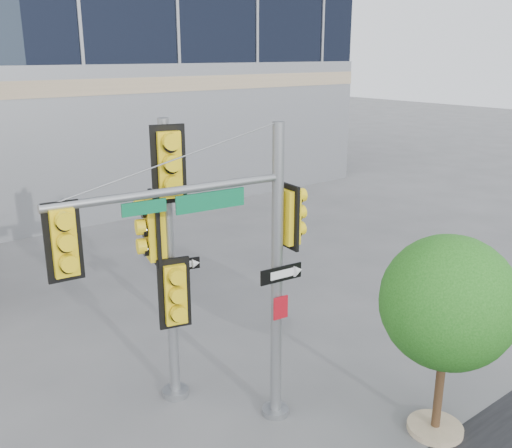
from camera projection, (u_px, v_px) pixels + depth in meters
ground at (303, 414)px, 10.54m from camera, size 120.00×120.00×0.00m
main_signal_pole at (227, 254)px, 9.12m from camera, size 4.14×0.81×5.36m
secondary_signal_pole at (167, 245)px, 10.10m from camera, size 0.93×0.83×5.36m
street_tree at (448, 307)px, 9.44m from camera, size 2.32×2.26×3.61m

